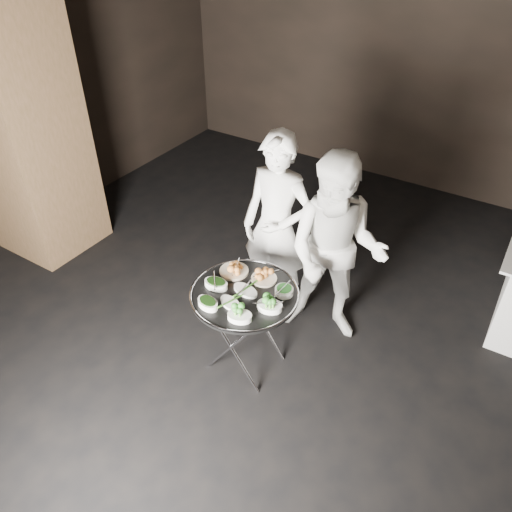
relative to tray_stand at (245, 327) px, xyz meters
The scene contains 17 objects.
floor 0.42m from the tray_stand, 113.93° to the left, with size 6.00×7.00×0.05m, color black.
wall_back 3.74m from the tray_stand, 90.32° to the left, with size 6.00×0.05×3.00m, color black.
column_left 2.85m from the tray_stand, behind, with size 0.80×0.80×3.00m, color #503D21.
tray_stand is the anchor object (origin of this frame).
serving_tray 0.32m from the tray_stand, 116.57° to the right, with size 0.77×0.77×0.04m.
potato_plate_a 0.44m from the tray_stand, 141.64° to the left, with size 0.23×0.23×0.08m.
potato_plate_b 0.41m from the tray_stand, 79.02° to the left, with size 0.19×0.19×0.07m.
greens_bowl 0.46m from the tray_stand, 30.44° to the left, with size 0.13×0.13×0.08m.
asparagus_plate_a 0.35m from the tray_stand, 98.04° to the left, with size 0.22×0.15×0.04m.
asparagus_plate_b 0.37m from the tray_stand, 97.10° to the right, with size 0.20×0.16×0.04m.
spinach_bowl_a 0.42m from the tray_stand, 166.17° to the right, with size 0.19×0.13×0.07m.
spinach_bowl_b 0.45m from the tray_stand, 119.06° to the right, with size 0.19×0.14×0.07m.
broccoli_bowl_a 0.43m from the tray_stand, 10.87° to the right, with size 0.20×0.17×0.07m.
broccoli_bowl_b 0.44m from the tray_stand, 63.41° to the right, with size 0.19×0.17×0.07m.
serving_utensils 0.39m from the tray_stand, 76.29° to the left, with size 0.59×0.43×0.01m.
waiter_left 0.84m from the tray_stand, 102.84° to the left, with size 0.59×0.38×1.60m, color white.
waiter_right 0.87m from the tray_stand, 61.40° to the left, with size 0.77×0.60×1.59m, color white.
Camera 1 is at (1.49, -2.21, 3.01)m, focal length 35.00 mm.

